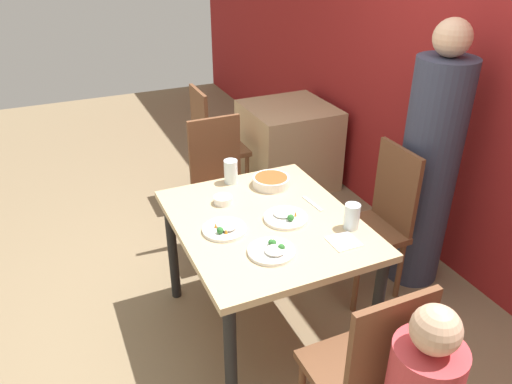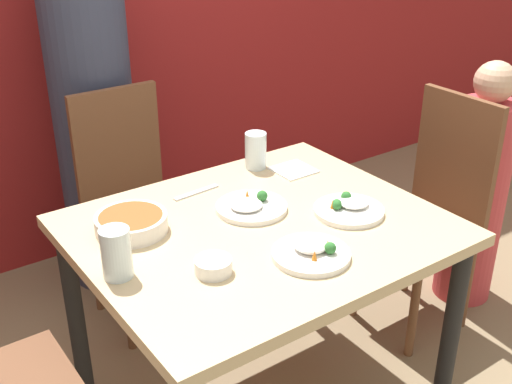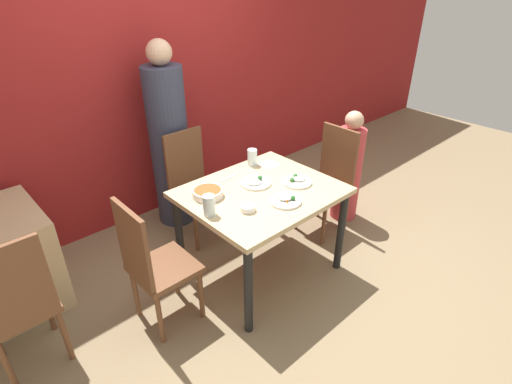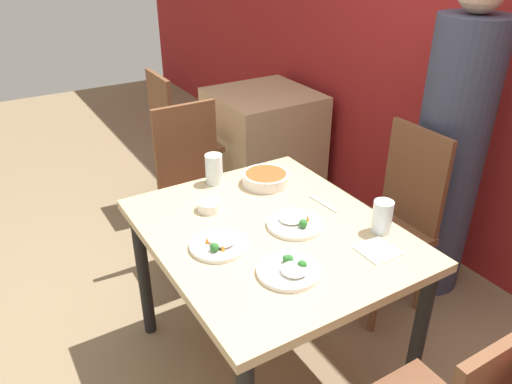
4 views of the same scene
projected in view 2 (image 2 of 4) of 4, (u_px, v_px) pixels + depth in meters
dining_table at (260, 251)px, 2.07m from camera, size 1.12×0.94×0.76m
chair_adult_spot at (133, 202)px, 2.70m from camera, size 0.40×0.40×0.99m
chair_child_spot at (432, 209)px, 2.64m from camera, size 0.40×0.40×0.99m
person_adult at (94, 119)px, 2.83m from camera, size 0.35×0.35×1.72m
person_child at (476, 195)px, 2.80m from camera, size 0.26×0.26×1.10m
bowl_curry at (131, 223)px, 1.98m from camera, size 0.22×0.22×0.06m
plate_rice_adult at (312, 252)px, 1.85m from camera, size 0.23×0.23×0.05m
plate_rice_child at (251, 206)px, 2.11m from camera, size 0.24×0.24×0.05m
plate_noodles at (349, 208)px, 2.10m from camera, size 0.23×0.23×0.05m
bowl_rice_small at (213, 265)px, 1.77m from camera, size 0.11×0.11×0.04m
glass_water_tall at (116, 253)px, 1.74m from camera, size 0.08×0.08×0.15m
glass_water_short at (256, 151)px, 2.40m from camera, size 0.08×0.08×0.14m
napkin_folded at (294, 170)px, 2.40m from camera, size 0.14×0.14×0.01m
fork_steel at (196, 192)px, 2.23m from camera, size 0.18×0.03×0.01m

